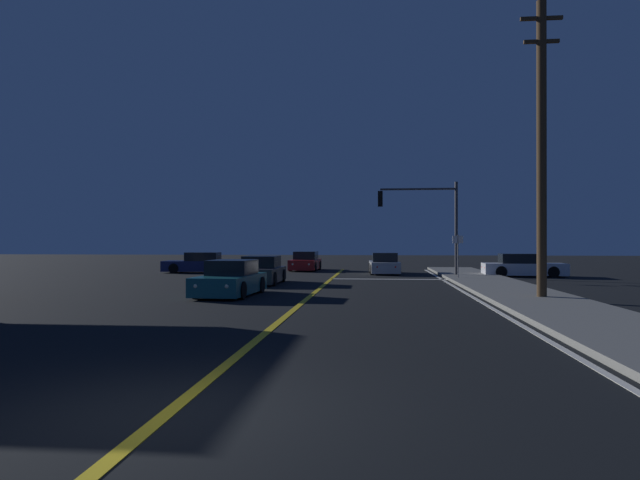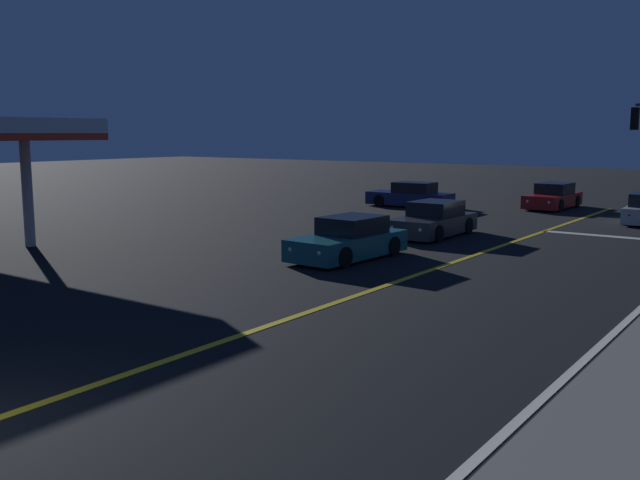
# 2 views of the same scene
# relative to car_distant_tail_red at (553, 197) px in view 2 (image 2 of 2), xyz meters

# --- Properties ---
(lane_line_center) EXTENTS (0.20, 44.16, 0.01)m
(lane_line_center) POSITION_rel_car_distant_tail_red_xyz_m (2.57, -20.59, -0.58)
(lane_line_center) COLOR gold
(lane_line_center) RESTS_ON ground
(lane_line_edge_right) EXTENTS (0.16, 44.16, 0.01)m
(lane_line_edge_right) POSITION_rel_car_distant_tail_red_xyz_m (8.54, -20.59, -0.58)
(lane_line_edge_right) COLOR silver
(lane_line_edge_right) RESTS_ON ground
(stop_bar) EXTENTS (6.22, 0.50, 0.01)m
(stop_bar) POSITION_rel_car_distant_tail_red_xyz_m (5.68, -9.10, -0.58)
(stop_bar) COLOR silver
(stop_bar) RESTS_ON ground
(car_distant_tail_red) EXTENTS (1.95, 4.54, 1.34)m
(car_distant_tail_red) POSITION_rel_car_distant_tail_red_xyz_m (0.00, 0.00, 0.00)
(car_distant_tail_red) COLOR maroon
(car_distant_tail_red) RESTS_ON ground
(car_lead_oncoming_navy) EXTENTS (4.66, 1.99, 1.34)m
(car_lead_oncoming_navy) POSITION_rel_car_distant_tail_red_xyz_m (-6.53, -3.71, 0.00)
(car_lead_oncoming_navy) COLOR navy
(car_lead_oncoming_navy) RESTS_ON ground
(car_parked_curb_charcoal) EXTENTS (1.99, 4.43, 1.34)m
(car_parked_curb_charcoal) POSITION_rel_car_distant_tail_red_xyz_m (-0.57, -12.87, 0.00)
(car_parked_curb_charcoal) COLOR #2D2D33
(car_parked_curb_charcoal) RESTS_ON ground
(car_far_approaching_teal) EXTENTS (2.05, 4.43, 1.34)m
(car_far_approaching_teal) POSITION_rel_car_distant_tail_red_xyz_m (-0.48, -19.00, -0.00)
(car_far_approaching_teal) COLOR #195960
(car_far_approaching_teal) RESTS_ON ground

